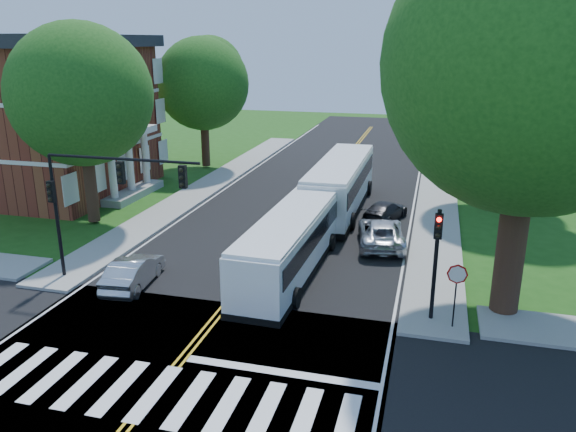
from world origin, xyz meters
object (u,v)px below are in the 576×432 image
(signal_nw, at_px, (99,190))
(bus_lead, at_px, (290,243))
(signal_ne, at_px, (436,251))
(dark_sedan, at_px, (385,211))
(hatchback, at_px, (133,272))
(bus_follow, at_px, (340,184))
(suv, at_px, (381,233))

(signal_nw, relative_size, bus_lead, 0.65)
(signal_ne, relative_size, dark_sedan, 1.10)
(dark_sedan, bearing_deg, hatchback, 69.71)
(bus_follow, xyz_separation_m, dark_sedan, (3.03, -1.55, -1.11))
(suv, distance_m, dark_sedan, 4.40)
(hatchback, xyz_separation_m, suv, (10.06, 8.05, 0.02))
(signal_nw, relative_size, dark_sedan, 1.78)
(signal_ne, distance_m, suv, 8.85)
(dark_sedan, bearing_deg, suv, 110.71)
(hatchback, distance_m, dark_sedan, 15.88)
(bus_lead, height_order, hatchback, bus_lead)
(bus_lead, xyz_separation_m, dark_sedan, (3.51, 9.32, -0.91))
(bus_lead, distance_m, suv, 6.21)
(hatchback, bearing_deg, suv, -147.55)
(hatchback, xyz_separation_m, dark_sedan, (9.86, 12.44, -0.09))
(signal_ne, relative_size, suv, 0.88)
(dark_sedan, bearing_deg, bus_lead, 87.47)
(signal_nw, distance_m, suv, 14.39)
(hatchback, bearing_deg, bus_follow, -122.25)
(dark_sedan, bearing_deg, signal_ne, 121.41)
(signal_ne, bearing_deg, signal_nw, -179.95)
(bus_lead, bearing_deg, signal_ne, 155.51)
(signal_ne, bearing_deg, bus_lead, 153.81)
(suv, bearing_deg, hatchback, 29.61)
(bus_follow, bearing_deg, signal_ne, 113.09)
(bus_follow, height_order, dark_sedan, bus_follow)
(signal_ne, bearing_deg, suv, 108.77)
(hatchback, bearing_deg, dark_sedan, -134.61)
(bus_follow, xyz_separation_m, hatchback, (-6.84, -13.99, -1.02))
(signal_ne, bearing_deg, hatchback, 179.78)
(signal_nw, relative_size, suv, 1.43)
(signal_nw, bearing_deg, signal_ne, 0.05)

